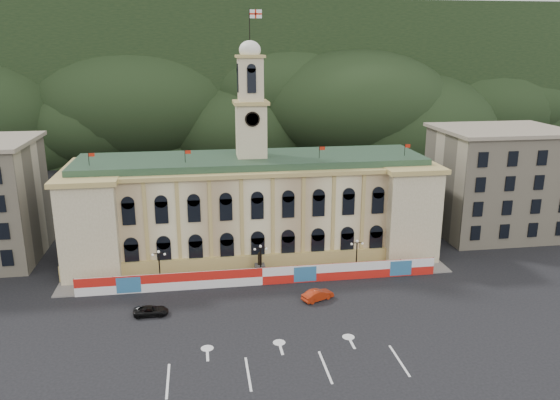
{
  "coord_description": "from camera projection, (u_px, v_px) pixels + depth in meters",
  "views": [
    {
      "loc": [
        -8.11,
        -54.23,
        32.01
      ],
      "look_at": [
        2.92,
        18.0,
        11.29
      ],
      "focal_mm": 35.0,
      "sensor_mm": 36.0,
      "label": 1
    }
  ],
  "objects": [
    {
      "name": "black_suv",
      "position": [
        151.0,
        311.0,
        67.05
      ],
      "size": [
        2.07,
        4.28,
        1.18
      ],
      "primitive_type": "imported",
      "rotation": [
        0.0,
        0.0,
        1.56
      ],
      "color": "black",
      "rests_on": "ground"
    },
    {
      "name": "pavement",
      "position": [
        260.0,
        276.0,
        78.34
      ],
      "size": [
        56.0,
        5.5,
        0.16
      ],
      "primitive_type": "cube",
      "color": "slate",
      "rests_on": "ground"
    },
    {
      "name": "side_building_right",
      "position": [
        497.0,
        181.0,
        94.6
      ],
      "size": [
        21.0,
        17.0,
        18.6
      ],
      "color": "#BBAE90",
      "rests_on": "ground"
    },
    {
      "name": "hoarding_fence",
      "position": [
        263.0,
        276.0,
        75.48
      ],
      "size": [
        50.0,
        0.44,
        2.5
      ],
      "color": "red",
      "rests_on": "ground"
    },
    {
      "name": "city_hall",
      "position": [
        252.0,
        205.0,
        85.62
      ],
      "size": [
        56.2,
        17.6,
        37.1
      ],
      "color": "beige",
      "rests_on": "ground"
    },
    {
      "name": "lamp_center",
      "position": [
        261.0,
        259.0,
        76.81
      ],
      "size": [
        1.96,
        0.44,
        5.15
      ],
      "color": "black",
      "rests_on": "ground"
    },
    {
      "name": "ground",
      "position": [
        278.0,
        340.0,
        61.49
      ],
      "size": [
        260.0,
        260.0,
        0.0
      ],
      "primitive_type": "plane",
      "color": "black",
      "rests_on": "ground"
    },
    {
      "name": "lane_markings",
      "position": [
        286.0,
        365.0,
        56.73
      ],
      "size": [
        26.0,
        10.0,
        0.02
      ],
      "primitive_type": null,
      "color": "white",
      "rests_on": "ground"
    },
    {
      "name": "red_sedan",
      "position": [
        318.0,
        295.0,
        71.06
      ],
      "size": [
        4.78,
        5.46,
        1.42
      ],
      "primitive_type": "imported",
      "rotation": [
        0.0,
        0.0,
        2.0
      ],
      "color": "#A1240B",
      "rests_on": "ground"
    },
    {
      "name": "statue",
      "position": [
        260.0,
        268.0,
        78.28
      ],
      "size": [
        1.4,
        1.4,
        3.72
      ],
      "color": "#595651",
      "rests_on": "ground"
    },
    {
      "name": "lamp_left",
      "position": [
        159.0,
        265.0,
        74.78
      ],
      "size": [
        1.96,
        0.44,
        5.15
      ],
      "color": "black",
      "rests_on": "ground"
    },
    {
      "name": "hill_ridge",
      "position": [
        221.0,
        87.0,
        172.19
      ],
      "size": [
        230.0,
        80.0,
        64.0
      ],
      "color": "black",
      "rests_on": "ground"
    },
    {
      "name": "lamp_right",
      "position": [
        357.0,
        253.0,
        78.85
      ],
      "size": [
        1.96,
        0.44,
        5.15
      ],
      "color": "black",
      "rests_on": "ground"
    }
  ]
}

